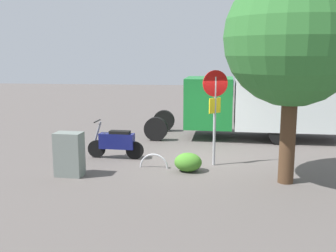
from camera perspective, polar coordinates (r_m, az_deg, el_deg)
The scene contains 8 objects.
ground_plane at distance 12.65m, azimuth 4.67°, elevation -4.72°, with size 60.00×60.00×0.00m, color #524B48.
box_truck_near at distance 15.78m, azimuth 13.34°, elevation 3.69°, with size 7.55×2.37×2.70m.
motorcycle at distance 12.68m, azimuth -7.36°, elevation -2.31°, with size 1.81×0.55×1.20m.
stop_sign at distance 11.65m, azimuth 6.71°, elevation 3.29°, with size 0.71×0.33×2.80m.
street_tree at distance 10.33m, azimuth 17.40°, elevation 11.82°, with size 3.36×3.36×5.33m.
utility_cabinet at distance 11.10m, azimuth -13.90°, elevation -3.94°, with size 0.73×0.47×1.19m, color slate.
bike_rack_hoop at distance 11.67m, azimuth -2.02°, elevation -5.98°, with size 0.85×0.85×0.05m, color #B7B7BC.
shrub_near_sign at distance 11.28m, azimuth 2.88°, elevation -5.18°, with size 0.77×0.63×0.53m, color #417E26.
Camera 1 is at (-0.45, 12.21, 3.26)m, focal length 42.76 mm.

